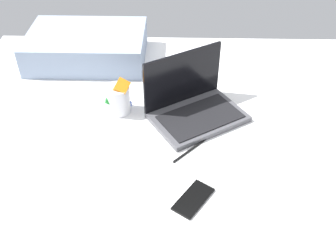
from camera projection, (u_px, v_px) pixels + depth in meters
The scene contains 6 objects.
bed_mattress at pixel (179, 144), 151.97cm from camera, with size 180.00×140.00×18.00cm, color white.
laptop at pixel (194, 106), 148.66cm from camera, with size 40.18×37.06×23.00cm.
snack_cup at pixel (118, 98), 149.48cm from camera, with size 10.40×9.85×14.64cm.
cell_phone at pixel (193, 199), 119.12cm from camera, with size 6.80×14.00×0.80cm, color black.
pillow at pixel (87, 46), 179.94cm from camera, with size 52.00×36.00×13.00cm, color #8C9EB7.
charger_cable at pixel (191, 150), 135.98cm from camera, with size 17.00×0.60×0.60cm, color black.
Camera 1 is at (-1.54, -112.85, 111.11)cm, focal length 42.51 mm.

